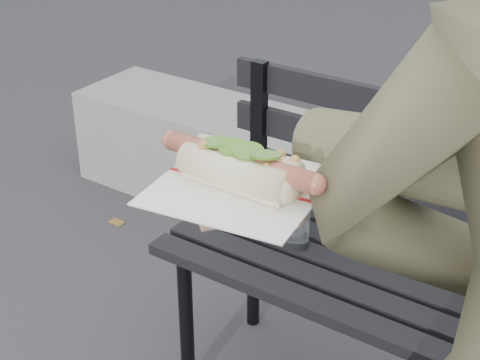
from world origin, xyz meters
name	(u,v)px	position (x,y,z in m)	size (l,w,h in m)	color
park_bench	(464,270)	(0.10, 0.92, 0.52)	(1.50, 0.44, 0.88)	black
concrete_block	(216,154)	(-1.14, 1.63, 0.20)	(1.20, 0.40, 0.40)	slate
held_hotdog	(417,175)	(0.23, 0.13, 1.16)	(0.62, 0.31, 0.20)	brown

